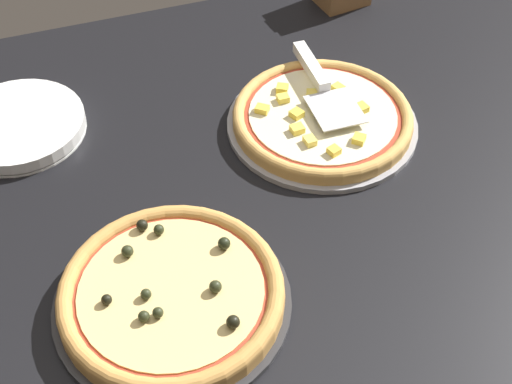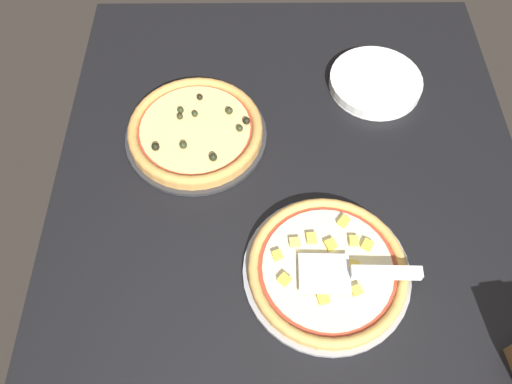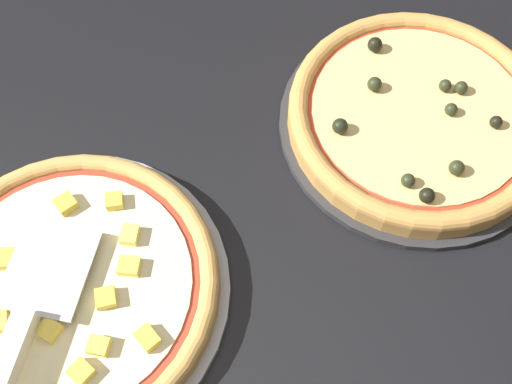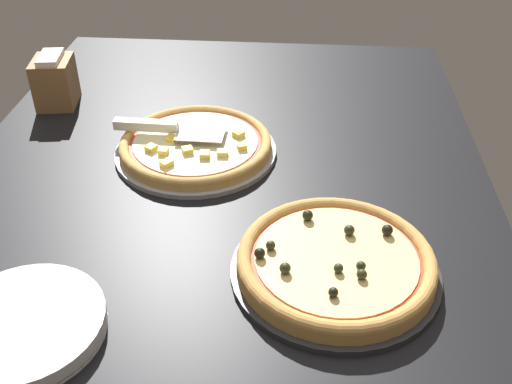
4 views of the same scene
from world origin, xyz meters
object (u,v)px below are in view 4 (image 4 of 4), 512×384
pizza_back (336,261)px  napkin_holder (55,81)px  plate_stack (24,326)px  serving_spatula (160,127)px  pizza_front (196,144)px

pizza_back → napkin_holder: bearing=-130.2°
pizza_back → napkin_holder: size_ratio=2.52×
pizza_back → plate_stack: pizza_back is taller
napkin_holder → pizza_back: bearing=49.8°
serving_spatula → plate_stack: size_ratio=1.02×
pizza_back → napkin_holder: napkin_holder is taller
plate_stack → napkin_holder: napkin_holder is taller
pizza_front → plate_stack: (50.53, -16.32, -0.88)cm
pizza_front → napkin_holder: (-19.95, -36.60, 3.65)cm
pizza_back → plate_stack: (15.93, -44.31, -1.32)cm
pizza_front → plate_stack: pizza_front is taller
plate_stack → pizza_front: bearing=162.1°
serving_spatula → pizza_back: bearing=44.3°
pizza_front → napkin_holder: 41.85cm
serving_spatula → napkin_holder: napkin_holder is taller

